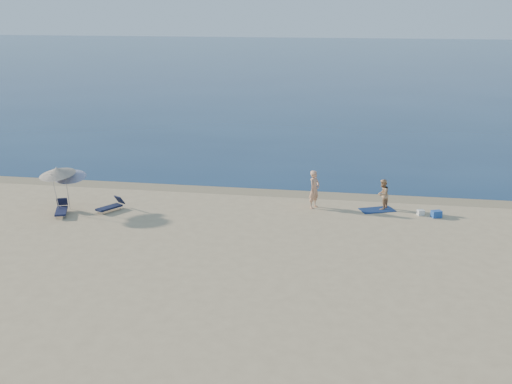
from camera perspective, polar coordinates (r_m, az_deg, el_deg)
sea at (r=114.83m, az=7.98°, el=11.32°), size 240.00×160.00×0.01m
wet_sand_strip at (r=35.44m, az=2.86°, el=-0.10°), size 240.00×1.60×0.00m
person_left at (r=32.77m, az=5.21°, el=0.24°), size 0.75×0.85×1.95m
person_right at (r=33.09m, az=11.19°, el=-0.21°), size 0.83×0.93×1.57m
beach_towel at (r=33.09m, az=10.72°, el=-1.57°), size 1.94×1.56×0.03m
white_bag at (r=32.76m, az=14.42°, el=-1.78°), size 0.39×0.37×0.27m
blue_cooler at (r=32.63m, az=15.74°, el=-1.90°), size 0.57×0.50×0.34m
umbrella_near at (r=33.67m, az=-16.23°, el=1.52°), size 1.91×1.93×2.14m
umbrella_far at (r=33.21m, az=-17.28°, el=1.76°), size 2.38×2.40×2.44m
lounger_left at (r=33.26m, az=-16.91°, el=-1.48°), size 1.07×1.68×0.71m
lounger_right at (r=33.18m, az=-12.77°, el=-1.23°), size 1.19×1.56×0.67m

